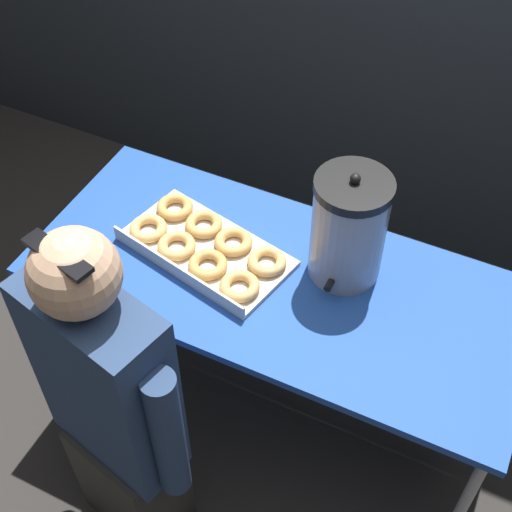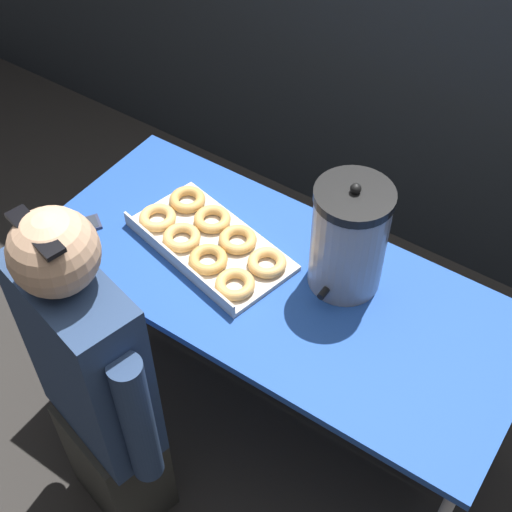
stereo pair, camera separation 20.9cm
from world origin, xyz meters
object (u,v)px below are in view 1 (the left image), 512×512
(coffee_urn, at_px, (349,228))
(cell_phone, at_px, (66,247))
(person_seated, at_px, (114,410))
(donut_box, at_px, (205,247))

(coffee_urn, distance_m, cell_phone, 0.87)
(cell_phone, relative_size, person_seated, 0.12)
(donut_box, height_order, cell_phone, donut_box)
(donut_box, bearing_deg, cell_phone, -143.51)
(donut_box, relative_size, cell_phone, 3.53)
(donut_box, distance_m, cell_phone, 0.43)
(cell_phone, height_order, person_seated, person_seated)
(coffee_urn, xyz_separation_m, cell_phone, (-0.80, -0.29, -0.17))
(donut_box, xyz_separation_m, person_seated, (-0.00, -0.54, -0.14))
(donut_box, distance_m, person_seated, 0.55)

